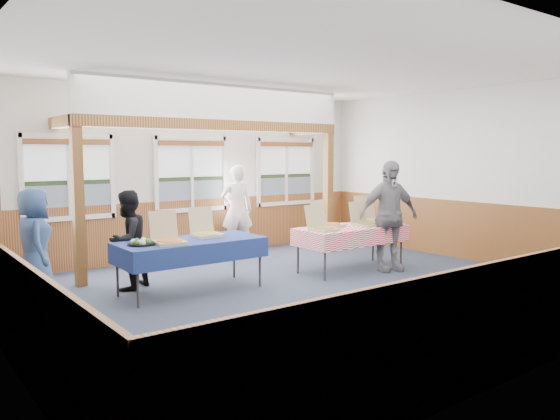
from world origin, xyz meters
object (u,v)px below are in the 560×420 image
object	(u,v)px
table_left	(191,243)
person_grey	(388,216)
man_blue	(35,242)
table_right	(351,229)
woman_black	(128,240)
woman_white	(237,210)

from	to	relation	value
table_left	person_grey	xyz separation A→B (m)	(3.37, -0.74, 0.24)
table_left	man_blue	xyz separation A→B (m)	(-1.87, 1.08, 0.06)
table_right	woman_black	bearing A→B (deg)	162.66
table_left	table_right	bearing A→B (deg)	-17.32
table_right	man_blue	distance (m)	4.96
table_left	person_grey	bearing A→B (deg)	-22.93
table_left	person_grey	distance (m)	3.46
man_blue	person_grey	xyz separation A→B (m)	(5.24, -1.82, 0.18)
table_left	woman_black	world-z (taller)	woman_black
table_right	woman_white	size ratio (longest dim) A/B	1.12
table_left	person_grey	size ratio (longest dim) A/B	1.19
table_right	man_blue	world-z (taller)	man_blue
table_right	person_grey	bearing A→B (deg)	-40.64
table_right	person_grey	distance (m)	0.67
woman_black	person_grey	world-z (taller)	person_grey
table_left	person_grey	world-z (taller)	person_grey
person_grey	woman_white	bearing A→B (deg)	130.72
table_right	woman_black	size ratio (longest dim) A/B	1.36
woman_white	person_grey	size ratio (longest dim) A/B	0.94
woman_black	person_grey	bearing A→B (deg)	129.07
table_left	man_blue	size ratio (longest dim) A/B	1.46
woman_black	man_blue	distance (m)	1.25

